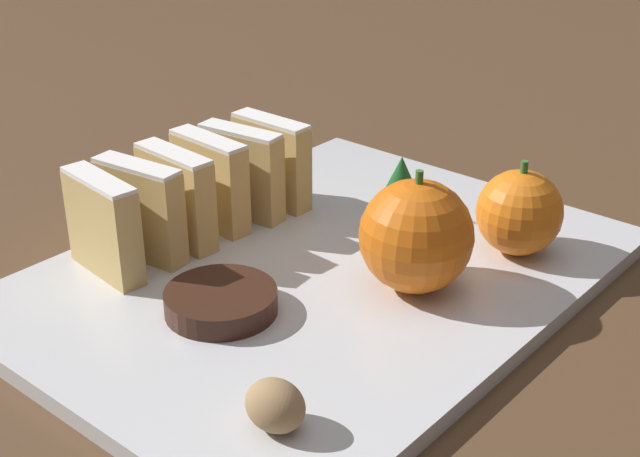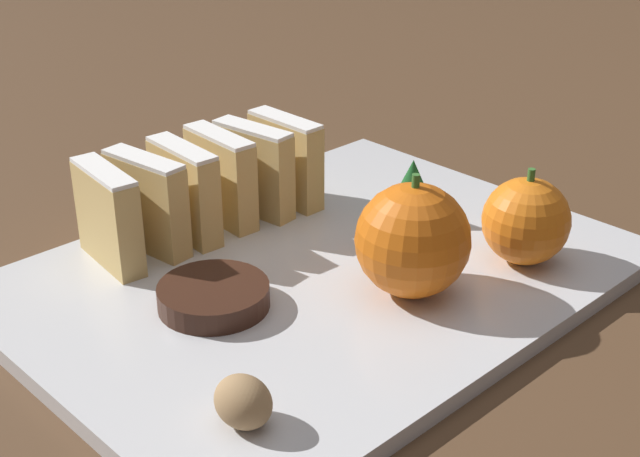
{
  "view_description": "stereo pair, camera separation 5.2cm",
  "coord_description": "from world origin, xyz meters",
  "px_view_note": "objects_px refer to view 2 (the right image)",
  "views": [
    {
      "loc": [
        0.34,
        -0.4,
        0.3
      ],
      "look_at": [
        0.0,
        0.0,
        0.04
      ],
      "focal_mm": 50.0,
      "sensor_mm": 36.0,
      "label": 1
    },
    {
      "loc": [
        0.38,
        -0.37,
        0.3
      ],
      "look_at": [
        0.0,
        0.0,
        0.04
      ],
      "focal_mm": 50.0,
      "sensor_mm": 36.0,
      "label": 2
    }
  ],
  "objects_px": {
    "orange_near": "(526,221)",
    "chocolate_cookie": "(214,296)",
    "walnut": "(243,402)",
    "orange_far": "(413,240)"
  },
  "relations": [
    {
      "from": "orange_near",
      "to": "chocolate_cookie",
      "type": "height_order",
      "value": "orange_near"
    },
    {
      "from": "orange_near",
      "to": "walnut",
      "type": "xyz_separation_m",
      "value": [
        0.0,
        -0.25,
        -0.02
      ]
    },
    {
      "from": "walnut",
      "to": "chocolate_cookie",
      "type": "height_order",
      "value": "walnut"
    },
    {
      "from": "orange_near",
      "to": "chocolate_cookie",
      "type": "bearing_deg",
      "value": -117.36
    },
    {
      "from": "orange_far",
      "to": "walnut",
      "type": "xyz_separation_m",
      "value": [
        0.03,
        -0.16,
        -0.02
      ]
    },
    {
      "from": "orange_far",
      "to": "chocolate_cookie",
      "type": "xyz_separation_m",
      "value": [
        -0.07,
        -0.1,
        -0.03
      ]
    },
    {
      "from": "orange_near",
      "to": "orange_far",
      "type": "xyz_separation_m",
      "value": [
        -0.03,
        -0.09,
        0.01
      ]
    },
    {
      "from": "orange_near",
      "to": "walnut",
      "type": "height_order",
      "value": "orange_near"
    },
    {
      "from": "orange_far",
      "to": "chocolate_cookie",
      "type": "bearing_deg",
      "value": -125.31
    },
    {
      "from": "orange_near",
      "to": "orange_far",
      "type": "relative_size",
      "value": 0.83
    }
  ]
}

